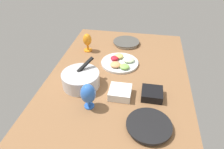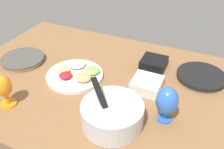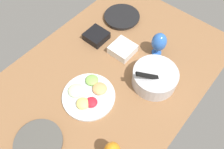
# 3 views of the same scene
# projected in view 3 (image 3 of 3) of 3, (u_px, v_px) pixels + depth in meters

# --- Properties ---
(ground_plane) EXTENTS (1.60, 1.04, 0.04)m
(ground_plane) POSITION_uv_depth(u_px,v_px,m) (107.00, 77.00, 1.42)
(ground_plane) COLOR #8C603D
(dinner_plate_left) EXTENTS (0.26, 0.26, 0.03)m
(dinner_plate_left) POSITION_uv_depth(u_px,v_px,m) (122.00, 17.00, 1.66)
(dinner_plate_left) COLOR #4C4C51
(dinner_plate_left) RESTS_ON ground_plane
(dinner_plate_right) EXTENTS (0.25, 0.25, 0.03)m
(dinner_plate_right) POSITION_uv_depth(u_px,v_px,m) (39.00, 143.00, 1.16)
(dinner_plate_right) COLOR silver
(dinner_plate_right) RESTS_ON ground_plane
(mixing_bowl) EXTENTS (0.26, 0.26, 0.17)m
(mixing_bowl) POSITION_uv_depth(u_px,v_px,m) (155.00, 77.00, 1.33)
(mixing_bowl) COLOR silver
(mixing_bowl) RESTS_ON ground_plane
(fruit_platter) EXTENTS (0.30, 0.30, 0.05)m
(fruit_platter) POSITION_uv_depth(u_px,v_px,m) (88.00, 95.00, 1.31)
(fruit_platter) COLOR silver
(fruit_platter) RESTS_ON ground_plane
(hurricane_glass_blue) EXTENTS (0.09, 0.09, 0.17)m
(hurricane_glass_blue) POSITION_uv_depth(u_px,v_px,m) (159.00, 43.00, 1.41)
(hurricane_glass_blue) COLOR blue
(hurricane_glass_blue) RESTS_ON ground_plane
(square_bowl_black) EXTENTS (0.14, 0.14, 0.05)m
(square_bowl_black) POSITION_uv_depth(u_px,v_px,m) (96.00, 36.00, 1.54)
(square_bowl_black) COLOR black
(square_bowl_black) RESTS_ON ground_plane
(square_bowl_white) EXTENTS (0.14, 0.14, 0.06)m
(square_bowl_white) POSITION_uv_depth(u_px,v_px,m) (123.00, 49.00, 1.48)
(square_bowl_white) COLOR white
(square_bowl_white) RESTS_ON ground_plane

